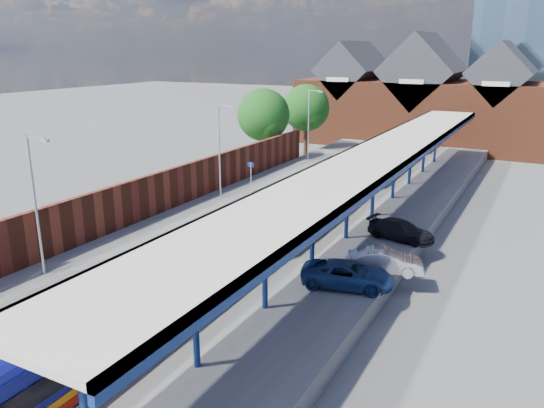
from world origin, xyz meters
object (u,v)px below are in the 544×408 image
Objects in this scene: lamp_post_c at (221,145)px; parked_car_silver at (385,261)px; parked_car_blue at (348,274)px; parked_car_dark at (401,230)px; lamp_post_d at (310,120)px; lamp_post_b at (36,197)px; platform_sign at (251,172)px; train at (350,177)px.

lamp_post_c is 17.16m from parked_car_silver.
parked_car_silver is at bearing -38.00° from parked_car_blue.
parked_car_dark is at bearing -13.08° from parked_car_silver.
lamp_post_c is at bearing -90.00° from lamp_post_d.
lamp_post_c is 1.00× the size of lamp_post_d.
lamp_post_c reaches higher than parked_car_blue.
lamp_post_c is (0.00, 16.00, 0.00)m from lamp_post_b.
platform_sign is at bearing 85.67° from lamp_post_b.
lamp_post_c is 1.88× the size of parked_car_silver.
train is 9.42× the size of lamp_post_c.
platform_sign is at bearing 34.41° from parked_car_silver.
train is at bearing 33.53° from platform_sign.
lamp_post_c is (-7.86, -6.30, 2.87)m from train.
train is 15.18× the size of parked_car_blue.
parked_car_silver is at bearing 28.62° from lamp_post_b.
train is 11.10m from parked_car_dark.
lamp_post_b is (-7.86, -22.30, 2.87)m from train.
platform_sign is 0.67× the size of parked_car_silver.
lamp_post_d reaches higher than platform_sign.
platform_sign is (1.36, 18.00, -2.30)m from lamp_post_b.
platform_sign is at bearing 55.74° from lamp_post_c.
train is 16.68× the size of parked_car_dark.
train is 9.42× the size of lamp_post_b.
lamp_post_b reaches higher than platform_sign.
parked_car_dark is at bearing -54.50° from train.
lamp_post_b is 1.00× the size of lamp_post_c.
lamp_post_b reaches higher than parked_car_dark.
lamp_post_d is at bearing 90.00° from lamp_post_c.
lamp_post_d is 1.88× the size of parked_car_silver.
parked_car_silver reaches higher than parked_car_dark.
platform_sign reaches higher than parked_car_silver.
lamp_post_b is at bearing -94.33° from platform_sign.
lamp_post_b and lamp_post_c have the same top height.
lamp_post_c is 14.95m from parked_car_dark.
lamp_post_d reaches higher than parked_car_silver.
lamp_post_c is 3.34m from platform_sign.
lamp_post_b is at bearing -90.00° from lamp_post_d.
lamp_post_d is at bearing 48.86° from parked_car_dark.
parked_car_dark is (6.44, -9.02, -0.55)m from train.
parked_car_blue is at bearing 136.01° from parked_car_silver.
platform_sign is 17.49m from parked_car_blue.
lamp_post_b is 19.81m from parked_car_dark.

